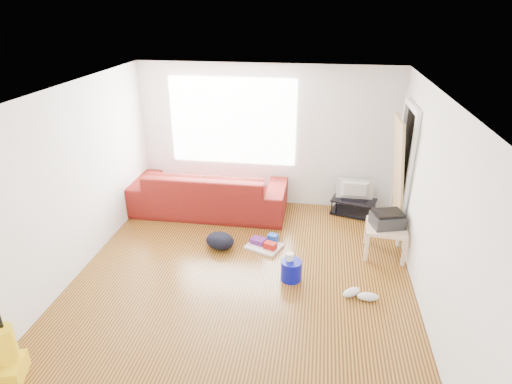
# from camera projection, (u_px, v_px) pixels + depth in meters

# --- Properties ---
(room) EXTENTS (4.51, 5.01, 2.51)m
(room) POSITION_uv_depth(u_px,v_px,m) (248.00, 191.00, 5.34)
(room) COLOR #401F11
(room) RESTS_ON ground
(sofa) EXTENTS (2.68, 1.05, 0.78)m
(sofa) POSITION_uv_depth(u_px,v_px,m) (210.00, 211.00, 7.62)
(sofa) COLOR #5B1216
(sofa) RESTS_ON ground
(tv_stand) EXTENTS (0.82, 0.61, 0.28)m
(tv_stand) POSITION_uv_depth(u_px,v_px,m) (353.00, 206.00, 7.46)
(tv_stand) COLOR black
(tv_stand) RESTS_ON ground
(tv) EXTENTS (0.63, 0.08, 0.36)m
(tv) POSITION_uv_depth(u_px,v_px,m) (355.00, 190.00, 7.33)
(tv) COLOR black
(tv) RESTS_ON tv_stand
(side_table) EXTENTS (0.61, 0.61, 0.46)m
(side_table) POSITION_uv_depth(u_px,v_px,m) (386.00, 231.00, 6.19)
(side_table) COLOR tan
(side_table) RESTS_ON ground
(printer) EXTENTS (0.52, 0.45, 0.23)m
(printer) POSITION_uv_depth(u_px,v_px,m) (388.00, 219.00, 6.11)
(printer) COLOR black
(printer) RESTS_ON side_table
(bucket) EXTENTS (0.32, 0.32, 0.28)m
(bucket) POSITION_uv_depth(u_px,v_px,m) (291.00, 279.00, 5.77)
(bucket) COLOR #050B97
(bucket) RESTS_ON ground
(toilet_paper) EXTENTS (0.11, 0.11, 0.10)m
(toilet_paper) POSITION_uv_depth(u_px,v_px,m) (289.00, 265.00, 5.73)
(toilet_paper) COLOR silver
(toilet_paper) RESTS_ON bucket
(cleaning_tray) EXTENTS (0.61, 0.55, 0.18)m
(cleaning_tray) POSITION_uv_depth(u_px,v_px,m) (265.00, 244.00, 6.49)
(cleaning_tray) COLOR silver
(cleaning_tray) RESTS_ON ground
(backpack) EXTENTS (0.54, 0.49, 0.24)m
(backpack) POSITION_uv_depth(u_px,v_px,m) (220.00, 248.00, 6.49)
(backpack) COLOR black
(backpack) RESTS_ON ground
(sneakers) EXTENTS (0.47, 0.25, 0.11)m
(sneakers) POSITION_uv_depth(u_px,v_px,m) (360.00, 294.00, 5.38)
(sneakers) COLOR silver
(sneakers) RESTS_ON ground
(vacuum) EXTENTS (0.40, 0.43, 1.46)m
(vacuum) POSITION_uv_depth(u_px,v_px,m) (5.00, 356.00, 4.17)
(vacuum) COLOR yellow
(vacuum) RESTS_ON ground
(door_panel) EXTENTS (0.24, 0.76, 1.90)m
(door_panel) POSITION_uv_depth(u_px,v_px,m) (390.00, 235.00, 6.85)
(door_panel) COLOR #A38B46
(door_panel) RESTS_ON ground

